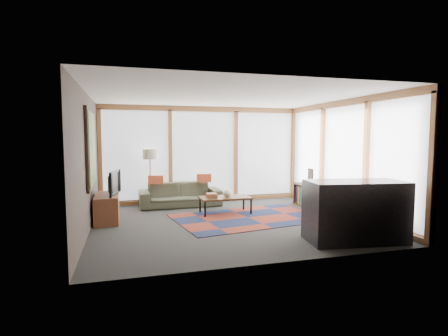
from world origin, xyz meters
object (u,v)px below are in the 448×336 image
object	(u,v)px
sofa	(180,195)
coffee_table	(225,205)
floor_lamp	(150,178)
bookshelf	(323,200)
bar_counter	(355,211)
television	(111,183)
tv_console	(107,208)

from	to	relation	value
sofa	coffee_table	distance (m)	1.46
sofa	coffee_table	xyz separation A→B (m)	(0.87, -1.16, -0.11)
floor_lamp	bookshelf	bearing A→B (deg)	-24.15
floor_lamp	bar_counter	size ratio (longest dim) A/B	0.90
bar_counter	television	bearing A→B (deg)	154.97
sofa	floor_lamp	xyz separation A→B (m)	(-0.74, 0.14, 0.44)
bookshelf	bar_counter	world-z (taller)	bar_counter
sofa	television	distance (m)	2.10
floor_lamp	bookshelf	size ratio (longest dim) A/B	0.64
floor_lamp	television	xyz separation A→B (m)	(-0.90, -1.34, 0.08)
bookshelf	television	xyz separation A→B (m)	(-4.81, 0.41, 0.53)
tv_console	sofa	bearing A→B (deg)	34.36
sofa	bookshelf	size ratio (longest dim) A/B	0.90
floor_lamp	tv_console	world-z (taller)	floor_lamp
tv_console	television	bearing A→B (deg)	-15.25
floor_lamp	coffee_table	xyz separation A→B (m)	(1.62, -1.30, -0.54)
coffee_table	bookshelf	world-z (taller)	bookshelf
coffee_table	bar_counter	distance (m)	3.10
floor_lamp	bar_counter	world-z (taller)	floor_lamp
coffee_table	television	size ratio (longest dim) A/B	1.33
bookshelf	bar_counter	distance (m)	2.36
bookshelf	floor_lamp	bearing A→B (deg)	155.85
floor_lamp	sofa	bearing A→B (deg)	-10.51
tv_console	coffee_table	bearing A→B (deg)	0.46
sofa	bookshelf	bearing A→B (deg)	-27.64
coffee_table	television	xyz separation A→B (m)	(-2.51, -0.05, 0.62)
coffee_table	bar_counter	world-z (taller)	bar_counter
bookshelf	bar_counter	size ratio (longest dim) A/B	1.40
coffee_table	tv_console	distance (m)	2.61
coffee_table	bookshelf	size ratio (longest dim) A/B	0.51
sofa	tv_console	xyz separation A→B (m)	(-1.73, -1.18, -0.02)
bar_counter	sofa	bearing A→B (deg)	130.11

